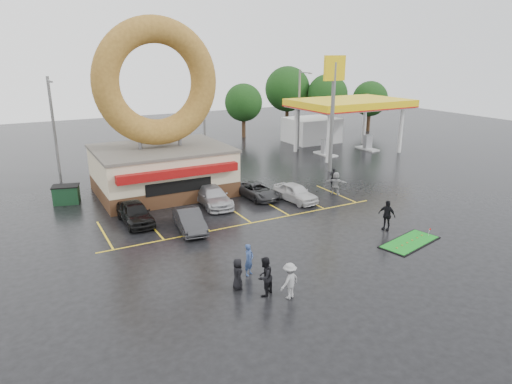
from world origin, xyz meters
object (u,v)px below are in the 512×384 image
putting_green (410,242)px  streetlight_left (54,128)px  gas_station (332,116)px  car_silver (213,196)px  shell_sign (333,92)px  streetlight_mid (205,116)px  streetlight_right (299,108)px  car_grey (257,191)px  car_dgrey (189,220)px  person_cameraman (387,215)px  donut_shop (160,138)px  car_black (135,213)px  person_blue (249,260)px  car_white (295,193)px  dumpster (66,195)px

putting_green → streetlight_left: bearing=125.1°
gas_station → car_silver: bearing=-148.1°
shell_sign → streetlight_mid: shell_sign is taller
streetlight_right → car_grey: (-13.07, -13.92, -4.20)m
car_dgrey → person_cameraman: person_cameraman is taller
streetlight_mid → shell_sign: bearing=-44.7°
donut_shop → car_silver: bearing=-65.9°
donut_shop → person_cameraman: size_ratio=6.91×
car_black → person_blue: person_blue is taller
streetlight_left → person_cameraman: size_ratio=4.61×
putting_green → person_cameraman: bearing=84.0°
car_silver → car_white: 6.24m
streetlight_right → donut_shop: bearing=-154.8°
car_grey → car_white: (2.17, -2.10, 0.10)m
shell_sign → car_black: 21.45m
streetlight_mid → car_silver: bearing=-110.3°
car_white → person_cameraman: (1.93, -7.61, 0.29)m
car_black → dumpster: size_ratio=2.40×
donut_shop → shell_sign: 16.29m
car_silver → person_blue: 11.36m
streetlight_left → car_white: streetlight_left is taller
streetlight_left → putting_green: bearing=-54.9°
car_black → person_cameraman: 16.34m
donut_shop → person_blue: donut_shop is taller
streetlight_mid → putting_green: streetlight_mid is taller
car_black → person_blue: bearing=-73.4°
shell_sign → car_white: size_ratio=2.63×
shell_sign → person_cameraman: shell_sign is taller
car_grey → shell_sign: bearing=16.4°
streetlight_mid → car_dgrey: (-8.05, -16.77, -4.10)m
shell_sign → streetlight_left: shell_sign is taller
shell_sign → streetlight_right: bearing=73.2°
streetlight_mid → person_blue: bearing=-107.5°
car_grey → putting_green: size_ratio=0.94×
gas_station → car_black: 30.33m
car_dgrey → car_silver: (3.28, 3.85, 0.01)m
shell_sign → gas_station: bearing=51.9°
person_blue → car_black: bearing=77.4°
person_blue → dumpster: (-6.70, 16.70, -0.19)m
person_blue → person_cameraman: size_ratio=0.86×
car_black → putting_green: car_black is taller
gas_station → dumpster: bearing=-166.5°
streetlight_mid → car_grey: 13.62m
gas_station → car_dgrey: 29.49m
car_black → car_dgrey: (2.72, -2.87, -0.05)m
car_silver → car_grey: (3.70, 0.00, -0.11)m
streetlight_mid → car_white: size_ratio=2.23×
shell_sign → streetlight_right: size_ratio=1.18×
streetlight_right → car_grey: 19.55m
streetlight_left → putting_green: 29.60m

